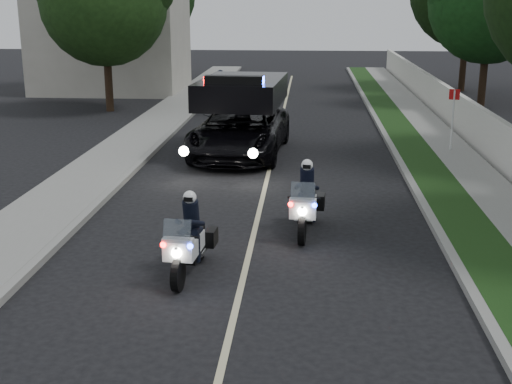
{
  "coord_description": "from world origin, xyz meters",
  "views": [
    {
      "loc": [
        1.15,
        -12.59,
        5.04
      ],
      "look_at": [
        0.06,
        1.72,
        1.0
      ],
      "focal_mm": 47.87,
      "sensor_mm": 36.0,
      "label": 1
    }
  ],
  "objects": [
    {
      "name": "tree_right_d",
      "position": [
        9.58,
        21.39,
        0.0
      ],
      "size": [
        7.66,
        7.66,
        9.63
      ],
      "primitive_type": null,
      "rotation": [
        0.0,
        0.0,
        0.43
      ],
      "color": "#174316",
      "rests_on": "ground"
    },
    {
      "name": "sign_post",
      "position": [
        6.0,
        10.51,
        0.0
      ],
      "size": [
        0.44,
        0.44,
        2.27
      ],
      "primitive_type": null,
      "rotation": [
        0.0,
        0.0,
        -0.27
      ],
      "color": "maroon",
      "rests_on": "ground"
    },
    {
      "name": "sidewalk_right",
      "position": [
        6.1,
        10.0,
        0.08
      ],
      "size": [
        1.4,
        60.0,
        0.16
      ],
      "primitive_type": "cube",
      "color": "gray",
      "rests_on": "ground"
    },
    {
      "name": "tree_left_far",
      "position": [
        -9.13,
        30.93,
        0.0
      ],
      "size": [
        7.65,
        7.65,
        10.64
      ],
      "primitive_type": null,
      "rotation": [
        0.0,
        0.0,
        0.23
      ],
      "color": "#143510",
      "rests_on": "ground"
    },
    {
      "name": "police_suv",
      "position": [
        -1.09,
        9.85,
        0.0
      ],
      "size": [
        3.23,
        6.29,
        2.98
      ],
      "primitive_type": "imported",
      "rotation": [
        0.0,
        0.0,
        -0.07
      ],
      "color": "black",
      "rests_on": "ground"
    },
    {
      "name": "tree_left_near",
      "position": [
        -8.16,
        18.81,
        0.0
      ],
      "size": [
        7.58,
        7.58,
        9.65
      ],
      "primitive_type": null,
      "rotation": [
        0.0,
        0.0,
        0.4
      ],
      "color": "#1D3E14",
      "rests_on": "ground"
    },
    {
      "name": "ground",
      "position": [
        0.0,
        0.0,
        0.0
      ],
      "size": [
        120.0,
        120.0,
        0.0
      ],
      "primitive_type": "plane",
      "color": "black",
      "rests_on": "ground"
    },
    {
      "name": "cyclist",
      "position": [
        -2.77,
        17.72,
        0.0
      ],
      "size": [
        0.68,
        0.46,
        1.88
      ],
      "primitive_type": "imported",
      "rotation": [
        0.0,
        0.0,
        3.16
      ],
      "color": "black",
      "rests_on": "ground"
    },
    {
      "name": "bicycle",
      "position": [
        -2.77,
        17.72,
        0.0
      ],
      "size": [
        0.55,
        1.56,
        0.82
      ],
      "primitive_type": "imported",
      "rotation": [
        0.0,
        0.0,
        -0.0
      ],
      "color": "black",
      "rests_on": "ground"
    },
    {
      "name": "building_far",
      "position": [
        -10.0,
        26.0,
        3.5
      ],
      "size": [
        8.0,
        6.0,
        7.0
      ],
      "primitive_type": "cube",
      "color": "#A8A396",
      "rests_on": "ground"
    },
    {
      "name": "police_moto_right",
      "position": [
        1.15,
        2.02,
        0.0
      ],
      "size": [
        0.84,
        2.0,
        1.66
      ],
      "primitive_type": null,
      "rotation": [
        0.0,
        0.0,
        -0.08
      ],
      "color": "silver",
      "rests_on": "ground"
    },
    {
      "name": "tree_right_e",
      "position": [
        9.94,
        27.62,
        0.0
      ],
      "size": [
        8.17,
        8.17,
        10.96
      ],
      "primitive_type": null,
      "rotation": [
        0.0,
        0.0,
        0.29
      ],
      "color": "black",
      "rests_on": "ground"
    },
    {
      "name": "curb_right",
      "position": [
        4.1,
        10.0,
        0.07
      ],
      "size": [
        0.2,
        60.0,
        0.15
      ],
      "primitive_type": "cube",
      "color": "gray",
      "rests_on": "ground"
    },
    {
      "name": "grass_verge",
      "position": [
        4.8,
        10.0,
        0.08
      ],
      "size": [
        1.2,
        60.0,
        0.16
      ],
      "primitive_type": "cube",
      "color": "#193814",
      "rests_on": "ground"
    },
    {
      "name": "sidewalk_left",
      "position": [
        -5.2,
        10.0,
        0.08
      ],
      "size": [
        2.0,
        60.0,
        0.16
      ],
      "primitive_type": "cube",
      "color": "gray",
      "rests_on": "ground"
    },
    {
      "name": "lane_marking",
      "position": [
        0.0,
        10.0,
        0.0
      ],
      "size": [
        0.12,
        50.0,
        0.01
      ],
      "primitive_type": "cube",
      "color": "#BFB78C",
      "rests_on": "ground"
    },
    {
      "name": "property_wall",
      "position": [
        7.1,
        10.0,
        0.75
      ],
      "size": [
        0.22,
        60.0,
        1.5
      ],
      "primitive_type": "cube",
      "color": "beige",
      "rests_on": "ground"
    },
    {
      "name": "police_moto_left",
      "position": [
        -1.04,
        -0.58,
        0.0
      ],
      "size": [
        0.83,
        1.95,
        1.62
      ],
      "primitive_type": null,
      "rotation": [
        0.0,
        0.0,
        -0.09
      ],
      "color": "silver",
      "rests_on": "ground"
    },
    {
      "name": "curb_left",
      "position": [
        -4.1,
        10.0,
        0.07
      ],
      "size": [
        0.2,
        60.0,
        0.15
      ],
      "primitive_type": "cube",
      "color": "gray",
      "rests_on": "ground"
    }
  ]
}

